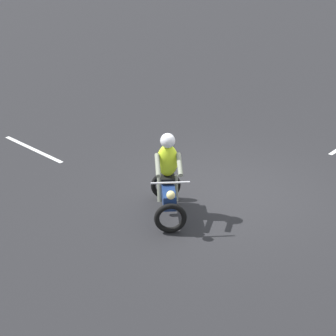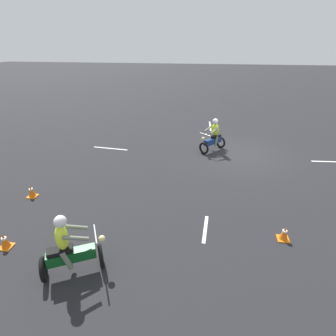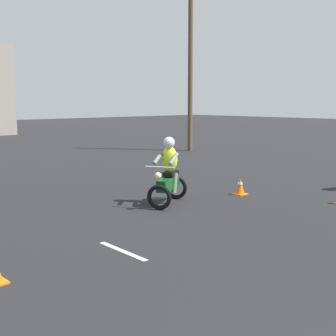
# 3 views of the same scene
# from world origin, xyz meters

# --- Properties ---
(motorcycle_rider_background) EXTENTS (1.52, 1.20, 1.66)m
(motorcycle_rider_background) POSITION_xyz_m (4.60, 8.28, 0.73)
(motorcycle_rider_background) COLOR black
(motorcycle_rider_background) RESTS_ON ground
(traffic_cone_mid_center) EXTENTS (0.32, 0.32, 0.45)m
(traffic_cone_mid_center) POSITION_xyz_m (6.81, 7.78, 0.22)
(traffic_cone_mid_center) COLOR orange
(traffic_cone_mid_center) RESTS_ON ground
(lane_stripe_n) EXTENTS (0.16, 1.29, 0.01)m
(lane_stripe_n) POSITION_xyz_m (1.50, 6.13, 0.00)
(lane_stripe_n) COLOR silver
(lane_stripe_n) RESTS_ON ground
(utility_pole_near) EXTENTS (0.24, 0.24, 7.45)m
(utility_pole_near) POSITION_xyz_m (13.93, 16.57, 3.73)
(utility_pole_near) COLOR brown
(utility_pole_near) RESTS_ON ground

